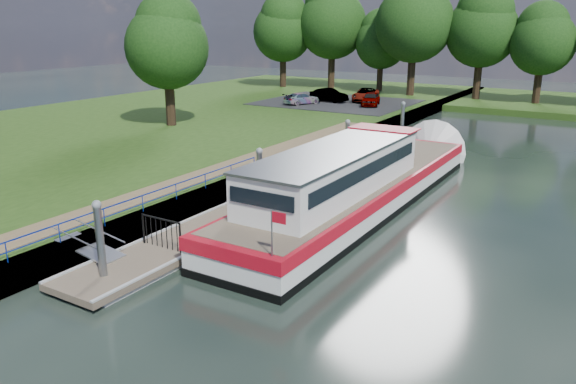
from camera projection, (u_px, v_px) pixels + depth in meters
The scene contains 17 objects.
ground at pixel (117, 281), 18.70m from camera, with size 160.00×160.00×0.00m, color black.
riverbank at pixel (102, 138), 39.84m from camera, with size 32.00×90.00×0.78m, color #213D11.
bank_edge at pixel (287, 166), 32.11m from camera, with size 1.10×90.00×0.78m, color #473D2D.
footpath at pixel (179, 183), 27.20m from camera, with size 1.60×40.00×0.05m, color brown.
carpark at pixel (337, 102), 54.99m from camera, with size 14.00×12.00×0.06m, color black.
blue_fence at pixel (124, 206), 22.15m from camera, with size 0.04×18.04×0.72m.
pontoon at pixel (309, 184), 29.26m from camera, with size 2.50×30.00×0.56m.
mooring_piles at pixel (309, 164), 28.94m from camera, with size 0.30×27.30×3.55m.
gangway at pixel (90, 247), 19.85m from camera, with size 2.58×1.00×0.92m.
gate_panel at pixel (161, 229), 20.16m from camera, with size 1.85×0.05×1.15m.
barge at pixel (363, 183), 26.22m from camera, with size 4.36×21.15×4.78m.
horizon_trees at pixel (469, 26), 56.94m from camera, with size 54.38×10.03×12.87m.
bank_tree_a at pixel (167, 40), 41.07m from camera, with size 6.12×6.12×9.72m.
car_a at pixel (371, 99), 52.35m from camera, with size 1.50×3.73×1.27m, color #999999.
car_b at pixel (329, 95), 54.99m from camera, with size 1.35×3.87×1.28m, color #999999.
car_c at pixel (302, 98), 53.32m from camera, with size 1.50×3.70×1.07m, color #999999.
car_d at pixel (366, 95), 55.22m from camera, with size 2.12×4.59×1.27m, color #999999.
Camera 1 is at (13.79, -11.54, 8.23)m, focal length 35.00 mm.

